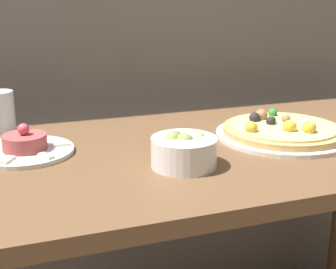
# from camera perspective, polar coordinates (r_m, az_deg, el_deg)

# --- Properties ---
(dining_table) EXTENTS (1.47, 0.65, 0.79)m
(dining_table) POSITION_cam_1_polar(r_m,az_deg,el_deg) (1.15, 3.73, -6.89)
(dining_table) COLOR brown
(dining_table) RESTS_ON ground_plane
(pizza_plate) EXTENTS (0.33, 0.33, 0.06)m
(pizza_plate) POSITION_cam_1_polar(r_m,az_deg,el_deg) (1.21, 13.77, 0.44)
(pizza_plate) COLOR silver
(pizza_plate) RESTS_ON dining_table
(tartare_plate) EXTENTS (0.22, 0.22, 0.07)m
(tartare_plate) POSITION_cam_1_polar(r_m,az_deg,el_deg) (1.10, -17.02, -1.49)
(tartare_plate) COLOR silver
(tartare_plate) RESTS_ON dining_table
(small_bowl) EXTENTS (0.14, 0.14, 0.07)m
(small_bowl) POSITION_cam_1_polar(r_m,az_deg,el_deg) (0.97, 1.94, -1.99)
(small_bowl) COLOR white
(small_bowl) RESTS_ON dining_table
(drinking_glass) EXTENTS (0.07, 0.07, 0.11)m
(drinking_glass) POSITION_cam_1_polar(r_m,az_deg,el_deg) (1.26, -19.80, 2.51)
(drinking_glass) COLOR silver
(drinking_glass) RESTS_ON dining_table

